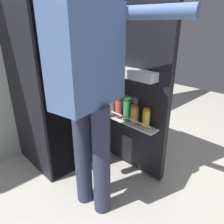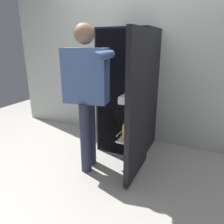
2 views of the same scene
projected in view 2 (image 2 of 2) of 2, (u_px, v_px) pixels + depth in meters
ground_plane at (111, 163)px, 2.64m from camera, size 6.70×6.70×0.00m
kitchen_wall at (138, 55)px, 3.05m from camera, size 4.40×0.10×2.54m
refrigerator at (129, 92)px, 2.82m from camera, size 0.72×1.28×1.62m
person at (87, 87)px, 2.28m from camera, size 0.65×0.72×1.63m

